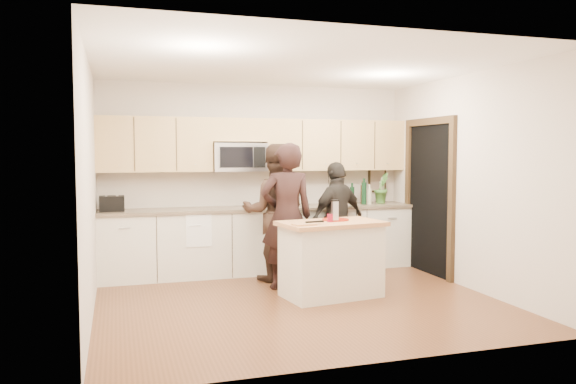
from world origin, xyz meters
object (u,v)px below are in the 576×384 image
object	(u,v)px
island	(331,259)
woman_left	(287,216)
toaster	(112,204)
woman_right	(337,219)
woman_center	(275,212)

from	to	relation	value
island	woman_left	xyz separation A→B (m)	(-0.38, 0.55, 0.46)
toaster	woman_right	xyz separation A→B (m)	(2.98, -0.54, -0.25)
island	woman_center	distance (m)	1.20
woman_left	woman_center	size ratio (longest dim) A/B	1.00
island	woman_right	bearing A→B (deg)	55.86
woman_left	woman_right	size ratio (longest dim) A/B	1.16
woman_left	woman_right	distance (m)	1.01
woman_left	island	bearing A→B (deg)	128.88
toaster	woman_left	distance (m)	2.34
toaster	woman_center	size ratio (longest dim) A/B	0.17
toaster	island	bearing A→B (deg)	-32.26
island	woman_center	size ratio (longest dim) A/B	0.70
woman_right	island	bearing A→B (deg)	41.01
woman_center	island	bearing A→B (deg)	125.28
woman_left	woman_right	world-z (taller)	woman_left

